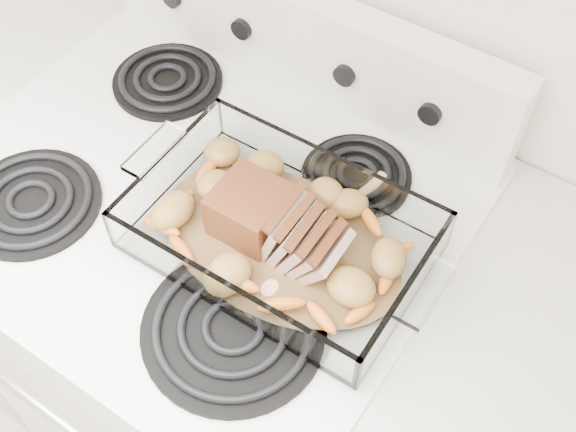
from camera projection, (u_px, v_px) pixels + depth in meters
The scene contains 5 objects.
electric_range at pixel (220, 329), 1.47m from camera, with size 0.78×0.70×1.12m.
baking_dish at pixel (280, 237), 1.02m from camera, with size 0.40×0.27×0.08m.
pork_roast at pixel (269, 221), 1.01m from camera, with size 0.20×0.10×0.08m.
roast_vegetables at pixel (293, 215), 1.03m from camera, with size 0.37×0.20×0.05m.
wooden_spoon at pixel (297, 261), 1.02m from camera, with size 0.07×0.31×0.02m.
Camera 1 is at (0.50, 1.16, 1.80)m, focal length 45.00 mm.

